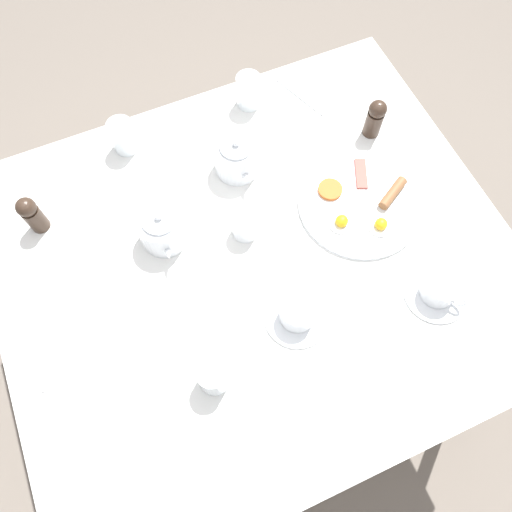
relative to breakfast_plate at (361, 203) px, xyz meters
name	(u,v)px	position (x,y,z in m)	size (l,w,h in m)	color
ground_plane	(256,340)	(-0.03, 0.30, -0.77)	(8.00, 8.00, 0.00)	#70665B
table	(256,270)	(-0.03, 0.30, -0.07)	(1.06, 1.22, 0.76)	white
breakfast_plate	(361,203)	(0.00, 0.00, 0.00)	(0.31, 0.31, 0.04)	white
teapot_near	(237,157)	(0.23, 0.24, 0.04)	(0.20, 0.11, 0.11)	white
teapot_far	(162,228)	(0.11, 0.48, 0.04)	(0.20, 0.11, 0.11)	white
teacup_with_saucer_left	(440,290)	(-0.28, -0.05, 0.02)	(0.15, 0.15, 0.07)	white
teacup_with_saucer_right	(298,313)	(-0.20, 0.27, 0.02)	(0.15, 0.15, 0.07)	white
water_glass_tall	(214,376)	(-0.26, 0.50, 0.04)	(0.07, 0.07, 0.09)	white
water_glass_short	(249,91)	(0.41, 0.13, 0.04)	(0.07, 0.07, 0.10)	white
wine_glass_spare	(123,136)	(0.41, 0.49, 0.04)	(0.07, 0.07, 0.09)	white
creamer_jug	(245,225)	(0.05, 0.30, 0.03)	(0.09, 0.06, 0.07)	white
pepper_grinder	(32,214)	(0.26, 0.75, 0.05)	(0.05, 0.05, 0.12)	#38281E
salt_grinder	(375,118)	(0.19, -0.13, 0.05)	(0.05, 0.05, 0.12)	#38281E
napkin_folded	(205,478)	(-0.43, 0.59, 0.00)	(0.19, 0.18, 0.01)	white
fork_by_plate	(300,96)	(0.38, -0.01, -0.01)	(0.17, 0.08, 0.00)	silver
knife_by_plate	(396,376)	(-0.41, 0.13, -0.01)	(0.02, 0.21, 0.00)	silver
spoon_for_tea	(58,354)	(-0.07, 0.80, -0.01)	(0.14, 0.11, 0.00)	silver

